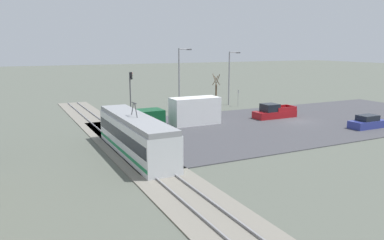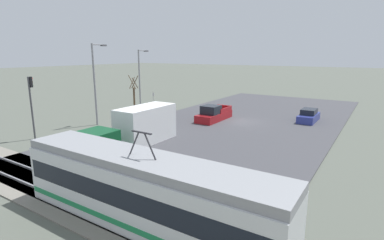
# 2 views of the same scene
# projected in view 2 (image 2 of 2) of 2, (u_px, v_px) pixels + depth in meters

# --- Properties ---
(ground_plane) EXTENTS (320.00, 320.00, 0.00)m
(ground_plane) POSITION_uv_depth(u_px,v_px,m) (241.00, 122.00, 34.16)
(ground_plane) COLOR #565B51
(road_surface) EXTENTS (20.33, 46.33, 0.08)m
(road_surface) POSITION_uv_depth(u_px,v_px,m) (241.00, 122.00, 34.15)
(road_surface) COLOR #424247
(road_surface) RESTS_ON ground
(rail_bed) EXTENTS (55.84, 4.40, 0.22)m
(rail_bed) POSITION_uv_depth(u_px,v_px,m) (79.00, 197.00, 16.27)
(rail_bed) COLOR gray
(rail_bed) RESTS_ON ground
(light_rail_tram) EXTENTS (13.40, 2.67, 4.32)m
(light_rail_tram) POSITION_uv_depth(u_px,v_px,m) (144.00, 191.00, 13.42)
(light_rail_tram) COLOR silver
(light_rail_tram) RESTS_ON ground
(box_truck) EXTENTS (2.46, 9.61, 3.11)m
(box_truck) POSITION_uv_depth(u_px,v_px,m) (135.00, 129.00, 25.12)
(box_truck) COLOR #0C4723
(box_truck) RESTS_ON ground
(pickup_truck) EXTENTS (2.03, 5.58, 1.81)m
(pickup_truck) POSITION_uv_depth(u_px,v_px,m) (214.00, 114.00, 34.74)
(pickup_truck) COLOR maroon
(pickup_truck) RESTS_ON ground
(sedan_car_0) EXTENTS (1.76, 4.24, 1.43)m
(sedan_car_0) POSITION_uv_depth(u_px,v_px,m) (309.00, 116.00, 34.20)
(sedan_car_0) COLOR navy
(sedan_car_0) RESTS_ON ground
(traffic_light_pole) EXTENTS (0.28, 0.47, 5.68)m
(traffic_light_pole) POSITION_uv_depth(u_px,v_px,m) (31.00, 99.00, 26.78)
(traffic_light_pole) COLOR #47474C
(traffic_light_pole) RESTS_ON ground
(street_tree) EXTENTS (1.20, 0.99, 5.08)m
(street_tree) POSITION_uv_depth(u_px,v_px,m) (134.00, 98.00, 37.26)
(street_tree) COLOR brown
(street_tree) RESTS_ON ground
(street_lamp_near_crossing) EXTENTS (0.36, 1.95, 8.71)m
(street_lamp_near_crossing) POSITION_uv_depth(u_px,v_px,m) (96.00, 79.00, 32.07)
(street_lamp_near_crossing) COLOR gray
(street_lamp_near_crossing) RESTS_ON ground
(street_lamp_mid_block) EXTENTS (0.36, 1.95, 8.18)m
(street_lamp_mid_block) POSITION_uv_depth(u_px,v_px,m) (140.00, 75.00, 41.13)
(street_lamp_mid_block) COLOR gray
(street_lamp_mid_block) RESTS_ON ground
(no_parking_sign) EXTENTS (0.32, 0.08, 2.48)m
(no_parking_sign) POSITION_uv_depth(u_px,v_px,m) (153.00, 100.00, 40.94)
(no_parking_sign) COLOR gray
(no_parking_sign) RESTS_ON ground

